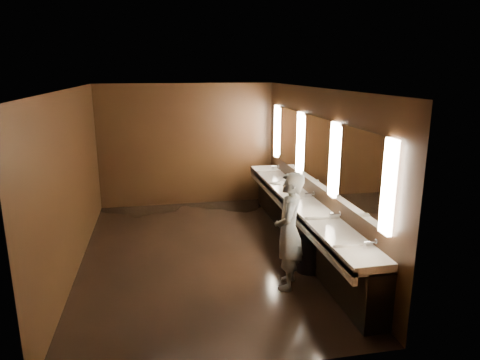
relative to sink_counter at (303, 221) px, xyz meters
name	(u,v)px	position (x,y,z in m)	size (l,w,h in m)	color
floor	(202,255)	(-1.79, 0.00, -0.50)	(6.00, 6.00, 0.00)	black
ceiling	(198,89)	(-1.79, 0.00, 2.30)	(4.00, 6.00, 0.02)	#2D2D2B
wall_back	(187,145)	(-1.79, 3.00, 0.90)	(4.00, 0.02, 2.80)	black
wall_front	(232,249)	(-1.79, -3.00, 0.90)	(4.00, 0.02, 2.80)	black
wall_left	(72,182)	(-3.79, 0.00, 0.90)	(0.02, 6.00, 2.80)	black
wall_right	(316,171)	(0.21, 0.00, 0.90)	(0.02, 6.00, 2.80)	black
sink_counter	(303,221)	(0.00, 0.00, 0.00)	(0.55, 5.40, 1.01)	black
mirror_band	(316,151)	(0.19, 0.00, 1.25)	(0.06, 5.03, 1.15)	#FAE3C0
person	(289,231)	(-0.68, -1.32, 0.36)	(0.62, 0.41, 1.71)	#8EACD3
trash_bin	(308,255)	(-0.22, -0.93, -0.22)	(0.35, 0.35, 0.55)	black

